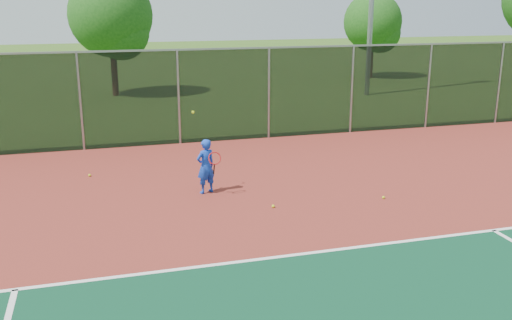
{
  "coord_description": "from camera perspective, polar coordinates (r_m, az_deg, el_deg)",
  "views": [
    {
      "loc": [
        -5.52,
        -5.97,
        4.5
      ],
      "look_at": [
        -2.42,
        5.0,
        1.3
      ],
      "focal_mm": 40.0,
      "sensor_mm": 36.0,
      "label": 1
    }
  ],
  "objects": [
    {
      "name": "practice_ball_1",
      "position": [
        15.65,
        -16.3,
        -1.47
      ],
      "size": [
        0.07,
        0.07,
        0.07
      ],
      "primitive_type": "sphere",
      "color": "#C1D618",
      "rests_on": "court_apron"
    },
    {
      "name": "tennis_player",
      "position": [
        13.64,
        -5.05,
        -0.61
      ],
      "size": [
        0.59,
        0.65,
        2.0
      ],
      "color": "#143DBD",
      "rests_on": "court_apron"
    },
    {
      "name": "court_apron",
      "position": [
        10.68,
        17.38,
        -9.94
      ],
      "size": [
        30.0,
        20.0,
        0.02
      ],
      "primitive_type": "cube",
      "color": "maroon",
      "rests_on": "ground"
    },
    {
      "name": "practice_ball_4",
      "position": [
        13.69,
        12.63,
        -3.66
      ],
      "size": [
        0.07,
        0.07,
        0.07
      ],
      "primitive_type": "sphere",
      "color": "#C1D618",
      "rests_on": "court_apron"
    },
    {
      "name": "tree_back_mid",
      "position": [
        35.1,
        11.77,
        13.13
      ],
      "size": [
        3.4,
        3.4,
        5.0
      ],
      "color": "#382114",
      "rests_on": "ground"
    },
    {
      "name": "tree_back_left",
      "position": [
        28.53,
        -14.1,
        13.5
      ],
      "size": [
        3.95,
        3.95,
        5.81
      ],
      "color": "#382114",
      "rests_on": "ground"
    },
    {
      "name": "practice_ball_0",
      "position": [
        12.8,
        1.73,
        -4.64
      ],
      "size": [
        0.07,
        0.07,
        0.07
      ],
      "primitive_type": "sphere",
      "color": "#C1D618",
      "rests_on": "court_apron"
    },
    {
      "name": "fence_back",
      "position": [
        19.02,
        1.29,
        6.8
      ],
      "size": [
        30.0,
        0.06,
        3.03
      ],
      "color": "black",
      "rests_on": "court_apron"
    }
  ]
}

